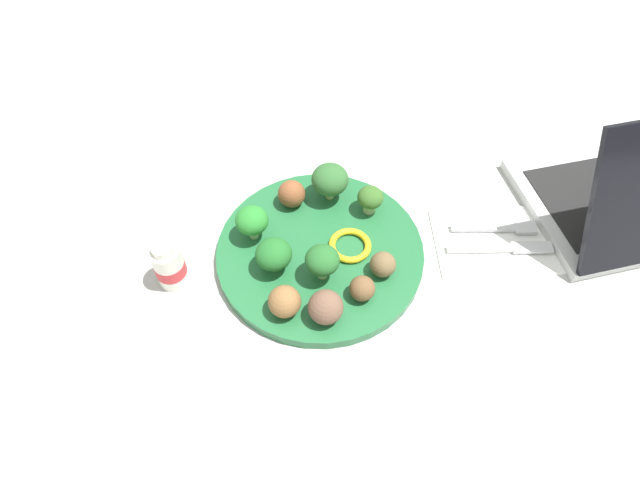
% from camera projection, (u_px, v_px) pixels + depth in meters
% --- Properties ---
extents(ground_plane, '(4.00, 4.00, 0.00)m').
position_uv_depth(ground_plane, '(320.00, 256.00, 0.74)').
color(ground_plane, '#B2B2AD').
extents(plate, '(0.28, 0.28, 0.02)m').
position_uv_depth(plate, '(320.00, 252.00, 0.73)').
color(plate, '#236638').
rests_on(plate, ground_plane).
extents(broccoli_floret_near_rim, '(0.04, 0.04, 0.05)m').
position_uv_depth(broccoli_floret_near_rim, '(319.00, 261.00, 0.67)').
color(broccoli_floret_near_rim, '#92BF77').
rests_on(broccoli_floret_near_rim, plate).
extents(broccoli_floret_mid_left, '(0.04, 0.04, 0.04)m').
position_uv_depth(broccoli_floret_mid_left, '(370.00, 198.00, 0.74)').
color(broccoli_floret_mid_left, '#A7B87E').
rests_on(broccoli_floret_mid_left, plate).
extents(broccoli_floret_mid_right, '(0.05, 0.05, 0.06)m').
position_uv_depth(broccoli_floret_mid_right, '(330.00, 180.00, 0.75)').
color(broccoli_floret_mid_right, '#A9C26E').
rests_on(broccoli_floret_mid_right, plate).
extents(broccoli_floret_front_right, '(0.04, 0.04, 0.05)m').
position_uv_depth(broccoli_floret_front_right, '(252.00, 221.00, 0.71)').
color(broccoli_floret_front_right, '#94BF7C').
rests_on(broccoli_floret_front_right, plate).
extents(broccoli_floret_center, '(0.05, 0.05, 0.05)m').
position_uv_depth(broccoli_floret_center, '(274.00, 254.00, 0.68)').
color(broccoli_floret_center, '#9FB867').
rests_on(broccoli_floret_center, plate).
extents(meatball_far_rim, '(0.03, 0.03, 0.03)m').
position_uv_depth(meatball_far_rim, '(362.00, 288.00, 0.67)').
color(meatball_far_rim, brown).
rests_on(meatball_far_rim, plate).
extents(meatball_front_right, '(0.04, 0.04, 0.04)m').
position_uv_depth(meatball_front_right, '(285.00, 302.00, 0.65)').
color(meatball_front_right, brown).
rests_on(meatball_front_right, plate).
extents(meatball_back_right, '(0.04, 0.04, 0.04)m').
position_uv_depth(meatball_back_right, '(292.00, 194.00, 0.76)').
color(meatball_back_right, brown).
rests_on(meatball_back_right, plate).
extents(meatball_front_left, '(0.04, 0.04, 0.04)m').
position_uv_depth(meatball_front_left, '(322.00, 307.00, 0.64)').
color(meatball_front_left, brown).
rests_on(meatball_front_left, plate).
extents(meatball_back_left, '(0.03, 0.03, 0.03)m').
position_uv_depth(meatball_back_left, '(383.00, 264.00, 0.69)').
color(meatball_back_left, brown).
rests_on(meatball_back_left, plate).
extents(pepper_ring_back_right, '(0.07, 0.07, 0.01)m').
position_uv_depth(pepper_ring_back_right, '(350.00, 245.00, 0.72)').
color(pepper_ring_back_right, yellow).
rests_on(pepper_ring_back_right, plate).
extents(napkin, '(0.17, 0.12, 0.01)m').
position_uv_depth(napkin, '(495.00, 240.00, 0.75)').
color(napkin, white).
rests_on(napkin, ground_plane).
extents(fork, '(0.12, 0.02, 0.01)m').
position_uv_depth(fork, '(499.00, 228.00, 0.76)').
color(fork, silver).
rests_on(fork, napkin).
extents(knife, '(0.15, 0.02, 0.01)m').
position_uv_depth(knife, '(505.00, 248.00, 0.73)').
color(knife, white).
rests_on(knife, napkin).
extents(yogurt_bottle, '(0.04, 0.04, 0.08)m').
position_uv_depth(yogurt_bottle, '(169.00, 265.00, 0.68)').
color(yogurt_bottle, white).
rests_on(yogurt_bottle, ground_plane).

